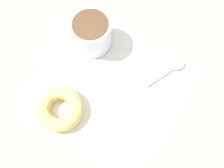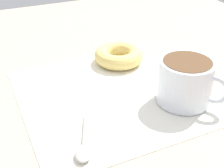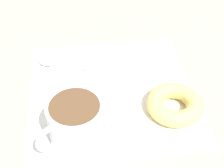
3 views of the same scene
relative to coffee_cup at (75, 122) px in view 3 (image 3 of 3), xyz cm
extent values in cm
cube|color=tan|center=(-8.89, -11.00, -5.46)|extent=(120.00, 120.00, 2.00)
cube|color=white|center=(-7.62, -10.84, -4.31)|extent=(33.73, 33.73, 0.30)
cylinder|color=silver|center=(-0.14, -0.09, -0.20)|extent=(9.58, 9.58, 7.92)
cylinder|color=brown|center=(-0.14, -0.09, 3.56)|extent=(8.38, 8.38, 0.60)
torus|color=silver|center=(4.20, 2.82, -0.20)|extent=(4.93, 3.72, 5.34)
torus|color=#E5C66B|center=(-18.77, -4.17, -2.55)|extent=(10.77, 10.77, 3.22)
ellipsoid|color=#B7B2A8|center=(5.90, -21.46, -3.71)|extent=(4.24, 3.58, 0.90)
cylinder|color=#B7B2A8|center=(1.05, -19.48, -3.88)|extent=(8.30, 3.83, 0.56)
camera|label=1|loc=(-24.04, -21.54, 51.67)|focal=40.00mm
camera|label=2|loc=(37.59, -31.20, 27.94)|focal=50.00mm
camera|label=3|loc=(-1.93, 34.78, 40.57)|focal=50.00mm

